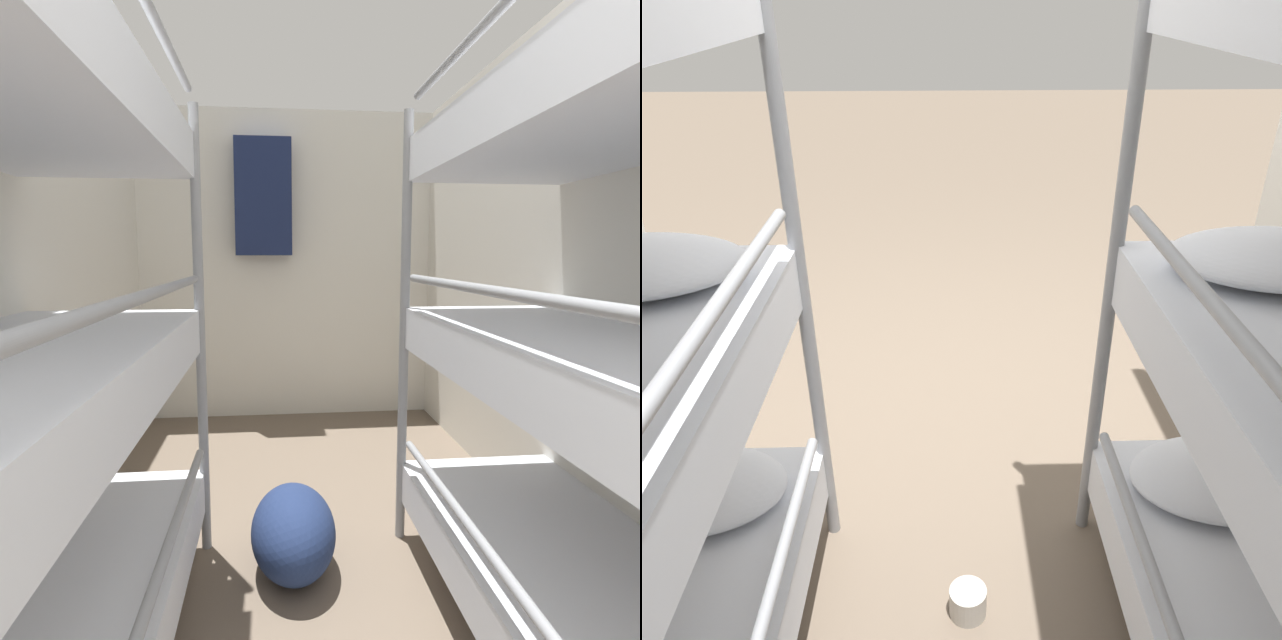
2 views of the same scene
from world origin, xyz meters
TOP-DOWN VIEW (x-y plane):
  - ground_plane at (0.00, 0.00)m, footprint 20.00×20.00m
  - tin_can at (-0.02, 0.93)m, footprint 0.12×0.12m

SIDE VIEW (x-z plane):
  - ground_plane at x=0.00m, z-range 0.00..0.00m
  - tin_can at x=-0.02m, z-range 0.00..0.10m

